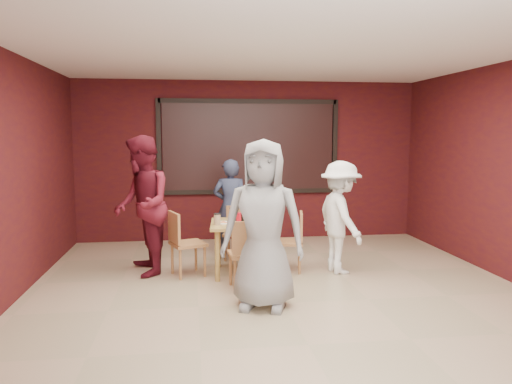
{
  "coord_description": "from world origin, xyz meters",
  "views": [
    {
      "loc": [
        -1.02,
        -5.29,
        1.88
      ],
      "look_at": [
        -0.16,
        1.25,
        1.11
      ],
      "focal_mm": 35.0,
      "sensor_mm": 36.0,
      "label": 1
    }
  ],
  "objects": [
    {
      "name": "window_blinds",
      "position": [
        0.0,
        3.45,
        1.65
      ],
      "size": [
        3.0,
        0.02,
        1.5
      ],
      "primitive_type": "cube",
      "color": "black"
    },
    {
      "name": "chair_back",
      "position": [
        -0.33,
        2.1,
        0.44
      ],
      "size": [
        0.46,
        0.46,
        0.78
      ],
      "color": "#A3633F",
      "rests_on": "floor"
    },
    {
      "name": "chair_right",
      "position": [
        0.35,
        1.28,
        0.46
      ],
      "size": [
        0.46,
        0.46,
        0.82
      ],
      "color": "#A3633F",
      "rests_on": "floor"
    },
    {
      "name": "diner_left",
      "position": [
        -1.67,
        1.39,
        0.93
      ],
      "size": [
        0.87,
        1.03,
        1.86
      ],
      "primitive_type": "imported",
      "rotation": [
        0.0,
        0.0,
        -1.37
      ],
      "color": "maroon",
      "rests_on": "floor"
    },
    {
      "name": "diner_back",
      "position": [
        -0.42,
        2.38,
        0.75
      ],
      "size": [
        0.59,
        0.43,
        1.49
      ],
      "primitive_type": "imported",
      "rotation": [
        0.0,
        0.0,
        3.0
      ],
      "color": "#2F3653",
      "rests_on": "floor"
    },
    {
      "name": "chair_left",
      "position": [
        -1.14,
        1.23,
        0.49
      ],
      "size": [
        0.53,
        0.53,
        0.86
      ],
      "color": "#A3633F",
      "rests_on": "floor"
    },
    {
      "name": "dining_table",
      "position": [
        -0.33,
        1.25,
        0.62
      ],
      "size": [
        0.94,
        0.94,
        0.85
      ],
      "color": "tan",
      "rests_on": "floor"
    },
    {
      "name": "floor",
      "position": [
        0.0,
        0.0,
        0.0
      ],
      "size": [
        7.0,
        7.0,
        0.0
      ],
      "primitive_type": "plane",
      "color": "tan",
      "rests_on": "ground"
    },
    {
      "name": "chair_front",
      "position": [
        -0.36,
        0.51,
        0.49
      ],
      "size": [
        0.45,
        0.45,
        0.86
      ],
      "color": "#A3633F",
      "rests_on": "floor"
    },
    {
      "name": "diner_right",
      "position": [
        0.97,
        1.14,
        0.76
      ],
      "size": [
        0.72,
        1.06,
        1.52
      ],
      "primitive_type": "imported",
      "rotation": [
        0.0,
        0.0,
        1.74
      ],
      "color": "white",
      "rests_on": "floor"
    },
    {
      "name": "diner_front",
      "position": [
        -0.26,
        -0.09,
        0.91
      ],
      "size": [
        1.03,
        0.82,
        1.83
      ],
      "primitive_type": "imported",
      "rotation": [
        0.0,
        0.0,
        -0.31
      ],
      "color": "gray",
      "rests_on": "floor"
    }
  ]
}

